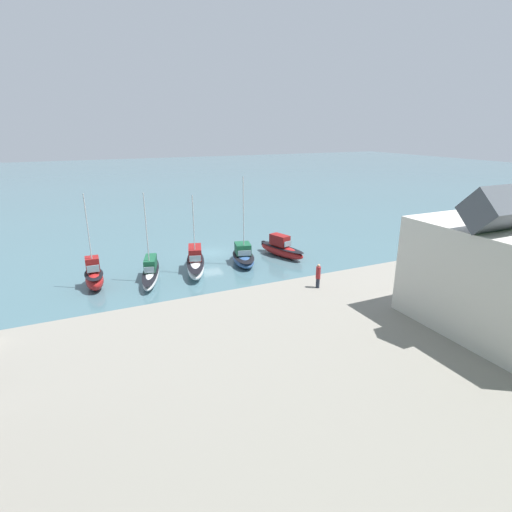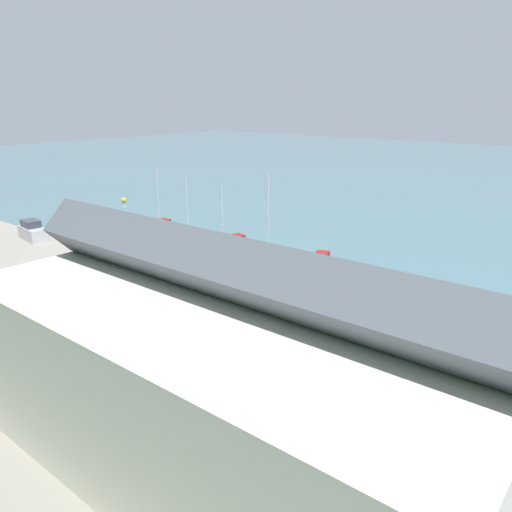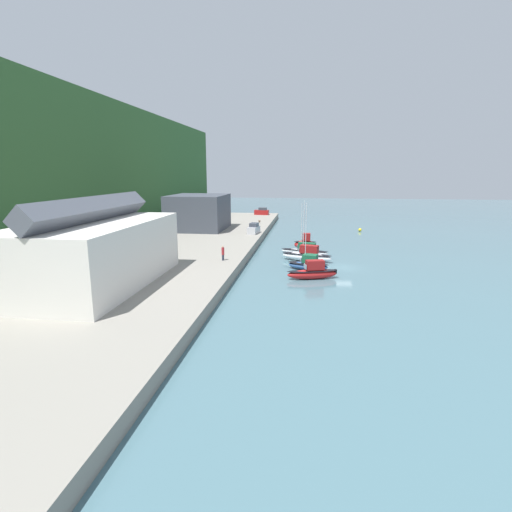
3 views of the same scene
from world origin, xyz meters
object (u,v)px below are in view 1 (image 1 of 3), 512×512
Objects in this scene: person_on_quay at (318,276)px; moored_boat_1 at (243,256)px; moored_boat_0 at (281,249)px; moored_boat_4 at (94,277)px; moored_boat_2 at (195,263)px; moored_boat_3 at (151,272)px.

moored_boat_1 is at bearing -82.00° from person_on_quay.
moored_boat_4 is at bearing -12.79° from moored_boat_0.
person_on_quay reaches higher than moored_boat_0.
moored_boat_2 reaches higher than person_on_quay.
moored_boat_4 is at bearing 18.48° from moored_boat_2.
person_on_quay is at bearing 151.37° from moored_boat_3.
moored_boat_0 is 15.48m from moored_boat_3.
moored_boat_0 is at bearing -104.78° from person_on_quay.
moored_boat_1 is 12.53m from person_on_quay.
moored_boat_4 reaches higher than moored_boat_3.
person_on_quay is (-1.73, 12.30, 1.66)m from moored_boat_1.
moored_boat_3 is (15.43, 1.24, -0.12)m from moored_boat_0.
moored_boat_4 is (5.26, 0.00, 0.34)m from moored_boat_3.
moored_boat_0 is 3.32× the size of person_on_quay.
moored_boat_4 reaches higher than moored_boat_2.
moored_boat_4 is at bearing 15.55° from moored_boat_3.
person_on_quay is (-12.03, 11.68, 1.69)m from moored_boat_3.
moored_boat_2 is 10.01m from moored_boat_4.
moored_boat_1 is 1.08× the size of moored_boat_4.
moored_boat_4 is 20.91m from person_on_quay.
moored_boat_2 is 0.95× the size of moored_boat_3.
moored_boat_3 is 4.12× the size of person_on_quay.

